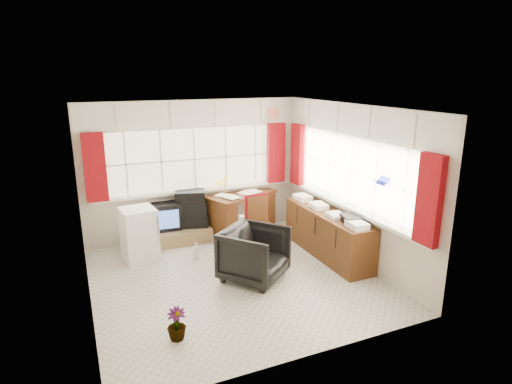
# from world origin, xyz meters

# --- Properties ---
(ground) EXTENTS (4.00, 4.00, 0.00)m
(ground) POSITION_xyz_m (0.00, 0.00, 0.00)
(ground) COLOR beige
(ground) RESTS_ON ground
(room_walls) EXTENTS (4.00, 4.00, 4.00)m
(room_walls) POSITION_xyz_m (0.00, 0.00, 1.50)
(room_walls) COLOR beige
(room_walls) RESTS_ON ground
(window_back) EXTENTS (3.70, 0.12, 3.60)m
(window_back) POSITION_xyz_m (0.00, 1.94, 0.95)
(window_back) COLOR #F2E7BF
(window_back) RESTS_ON room_walls
(window_right) EXTENTS (0.12, 3.70, 3.60)m
(window_right) POSITION_xyz_m (1.94, 0.00, 0.95)
(window_right) COLOR #F2E7BF
(window_right) RESTS_ON room_walls
(curtains) EXTENTS (3.83, 3.83, 1.15)m
(curtains) POSITION_xyz_m (0.92, 0.93, 1.46)
(curtains) COLOR #920D07
(curtains) RESTS_ON room_walls
(overhead_cabinets) EXTENTS (3.98, 3.98, 0.48)m
(overhead_cabinets) POSITION_xyz_m (0.98, 0.98, 2.25)
(overhead_cabinets) COLOR silver
(overhead_cabinets) RESTS_ON room_walls
(desk) EXTENTS (1.48, 1.11, 0.80)m
(desk) POSITION_xyz_m (0.82, 1.80, 0.42)
(desk) COLOR #5A2A15
(desk) RESTS_ON ground
(desk_lamp) EXTENTS (0.17, 0.16, 0.40)m
(desk_lamp) POSITION_xyz_m (0.49, 1.74, 1.04)
(desk_lamp) COLOR #DDB209
(desk_lamp) RESTS_ON desk
(task_chair) EXTENTS (0.44, 0.46, 1.02)m
(task_chair) POSITION_xyz_m (0.71, 0.70, 0.54)
(task_chair) COLOR black
(task_chair) RESTS_ON ground
(office_chair) EXTENTS (1.19, 1.19, 0.78)m
(office_chair) POSITION_xyz_m (0.27, -0.11, 0.39)
(office_chair) COLOR black
(office_chair) RESTS_ON ground
(radiator) EXTENTS (0.42, 0.21, 0.60)m
(radiator) POSITION_xyz_m (0.72, 0.97, 0.25)
(radiator) COLOR white
(radiator) RESTS_ON ground
(credenza) EXTENTS (0.50, 2.00, 0.85)m
(credenza) POSITION_xyz_m (1.73, 0.20, 0.39)
(credenza) COLOR #5A2A15
(credenza) RESTS_ON ground
(file_tray) EXTENTS (0.33, 0.38, 0.11)m
(file_tray) POSITION_xyz_m (1.77, -0.36, 0.80)
(file_tray) COLOR black
(file_tray) RESTS_ON credenza
(tv_bench) EXTENTS (1.40, 0.50, 0.25)m
(tv_bench) POSITION_xyz_m (-0.55, 1.72, 0.12)
(tv_bench) COLOR olive
(tv_bench) RESTS_ON ground
(crt_tv) EXTENTS (0.56, 0.53, 0.48)m
(crt_tv) POSITION_xyz_m (-0.60, 1.88, 0.49)
(crt_tv) COLOR black
(crt_tv) RESTS_ON tv_bench
(hifi_stack) EXTENTS (0.71, 0.55, 0.66)m
(hifi_stack) POSITION_xyz_m (-0.15, 1.84, 0.56)
(hifi_stack) COLOR black
(hifi_stack) RESTS_ON tv_bench
(mini_fridge) EXTENTS (0.58, 0.58, 0.87)m
(mini_fridge) POSITION_xyz_m (-1.16, 1.26, 0.44)
(mini_fridge) COLOR white
(mini_fridge) RESTS_ON ground
(spray_bottle_a) EXTENTS (0.15, 0.15, 0.29)m
(spray_bottle_a) POSITION_xyz_m (-0.33, 0.90, 0.15)
(spray_bottle_a) COLOR silver
(spray_bottle_a) RESTS_ON ground
(spray_bottle_b) EXTENTS (0.13, 0.13, 0.21)m
(spray_bottle_b) POSITION_xyz_m (0.29, 1.52, 0.11)
(spray_bottle_b) COLOR #80BFB2
(spray_bottle_b) RESTS_ON ground
(flower_vase) EXTENTS (0.23, 0.23, 0.39)m
(flower_vase) POSITION_xyz_m (-1.14, -1.13, 0.19)
(flower_vase) COLOR black
(flower_vase) RESTS_ON ground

